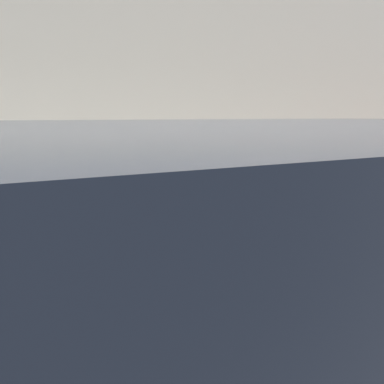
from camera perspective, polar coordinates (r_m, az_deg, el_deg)
name	(u,v)px	position (r m, az deg, el deg)	size (l,w,h in m)	color
sidewalk	(124,278)	(4.09, -10.25, -12.73)	(24.00, 2.80, 0.13)	#9E9B96
parking_meter	(192,192)	(2.81, 0.00, 0.07)	(0.17, 0.15, 1.39)	#2D2D30
parked_car_beside_meter	(143,379)	(1.37, -7.55, -26.43)	(5.10, 2.13, 1.71)	black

